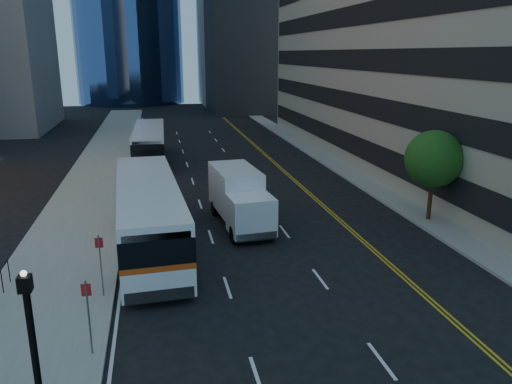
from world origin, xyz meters
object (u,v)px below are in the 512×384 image
Objects in this scene: street_tree at (434,159)px; box_truck at (239,197)px; bus_front at (149,213)px; lamp_post at (35,357)px; bus_rear at (150,143)px.

box_truck is at bearing 172.01° from street_tree.
street_tree is 10.99m from box_truck.
bus_front is at bearing -176.52° from street_tree.
lamp_post is at bearing -120.31° from box_truck.
street_tree is 0.39× the size of bus_front.
bus_front is at bearing -88.77° from bus_rear.
street_tree reaches higher than lamp_post.
bus_front reaches higher than bus_rear.
lamp_post is 0.35× the size of bus_front.
bus_rear is 1.78× the size of box_truck.
bus_rear is 19.16m from box_truck.
street_tree is 15.73m from bus_front.
bus_front is 1.96× the size of box_truck.
bus_front is (2.40, 13.05, -0.91)m from lamp_post.
lamp_post is 0.39× the size of bus_rear.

